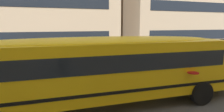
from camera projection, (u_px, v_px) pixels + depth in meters
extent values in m
plane|color=#54514F|center=(23.00, 96.00, 8.16)|extent=(400.00, 400.00, 0.00)
cube|color=gray|center=(34.00, 63.00, 15.23)|extent=(120.00, 3.00, 0.01)
cube|color=silver|center=(23.00, 96.00, 8.16)|extent=(110.00, 0.16, 0.01)
cube|color=yellow|center=(98.00, 68.00, 7.08)|extent=(10.25, 2.68, 2.03)
cube|color=yellow|center=(218.00, 70.00, 8.84)|extent=(1.55, 1.99, 1.02)
cube|color=black|center=(98.00, 59.00, 7.01)|extent=(9.64, 2.69, 0.59)
cube|color=black|center=(98.00, 83.00, 7.18)|extent=(10.27, 2.71, 0.11)
ellipsoid|color=yellow|center=(98.00, 41.00, 6.90)|extent=(9.83, 2.48, 0.33)
cylinder|color=red|center=(193.00, 73.00, 6.78)|extent=(0.42, 0.42, 0.03)
cylinder|color=black|center=(168.00, 77.00, 9.45)|extent=(0.93, 0.29, 0.92)
cylinder|color=black|center=(201.00, 93.00, 7.27)|extent=(0.93, 0.29, 0.92)
cylinder|color=black|center=(217.00, 52.00, 19.31)|extent=(0.61, 0.20, 0.60)
cube|color=#B7BABF|center=(168.00, 53.00, 16.23)|extent=(3.98, 1.88, 0.70)
cube|color=black|center=(167.00, 45.00, 16.08)|extent=(2.27, 1.66, 0.64)
cylinder|color=black|center=(175.00, 55.00, 17.46)|extent=(0.61, 0.21, 0.60)
cylinder|color=black|center=(187.00, 58.00, 15.85)|extent=(0.61, 0.21, 0.60)
cylinder|color=black|center=(150.00, 56.00, 16.74)|extent=(0.61, 0.21, 0.60)
cylinder|color=black|center=(160.00, 59.00, 15.13)|extent=(0.61, 0.21, 0.60)
cube|color=black|center=(37.00, 38.00, 16.36)|extent=(13.40, 0.04, 1.10)
cube|color=black|center=(34.00, 1.00, 15.82)|extent=(13.40, 0.04, 1.10)
cube|color=black|center=(196.00, 35.00, 21.97)|extent=(12.38, 0.04, 1.10)
cube|color=black|center=(198.00, 7.00, 21.43)|extent=(12.38, 0.04, 1.10)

